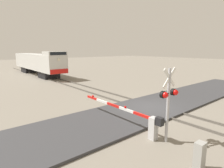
% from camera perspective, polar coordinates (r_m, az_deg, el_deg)
% --- Properties ---
extents(ground_plane, '(160.00, 160.00, 0.00)m').
position_cam_1_polar(ground_plane, '(14.88, 11.26, -7.30)').
color(ground_plane, gray).
extents(rail_track_left, '(0.08, 80.00, 0.15)m').
position_cam_1_polar(rail_track_left, '(14.33, 9.45, -7.63)').
color(rail_track_left, '#59544C').
rests_on(rail_track_left, ground_plane).
extents(rail_track_right, '(0.08, 80.00, 0.15)m').
position_cam_1_polar(rail_track_right, '(15.40, 12.96, -6.45)').
color(rail_track_right, '#59544C').
rests_on(rail_track_right, ground_plane).
extents(road_surface, '(36.00, 4.84, 0.15)m').
position_cam_1_polar(road_surface, '(14.85, 11.27, -7.02)').
color(road_surface, '#38383A').
rests_on(road_surface, ground_plane).
extents(locomotive, '(2.77, 17.90, 4.15)m').
position_cam_1_polar(locomotive, '(35.34, -21.61, 6.11)').
color(locomotive, black).
rests_on(locomotive, ground_plane).
extents(crossing_signal, '(1.18, 0.33, 3.69)m').
position_cam_1_polar(crossing_signal, '(9.30, 16.86, -4.01)').
color(crossing_signal, '#ADADB2').
rests_on(crossing_signal, ground_plane).
extents(crossing_gate, '(0.36, 6.56, 1.28)m').
position_cam_1_polar(crossing_gate, '(10.38, 8.34, -10.50)').
color(crossing_gate, silver).
rests_on(crossing_gate, ground_plane).
extents(utility_cabinet, '(0.41, 0.32, 1.13)m').
position_cam_1_polar(utility_cabinet, '(8.22, 25.06, -19.32)').
color(utility_cabinet, '#999993').
rests_on(utility_cabinet, ground_plane).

